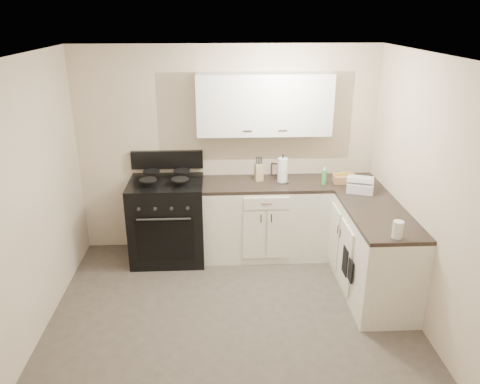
{
  "coord_description": "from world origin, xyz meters",
  "views": [
    {
      "loc": [
        -0.12,
        -3.69,
        2.84
      ],
      "look_at": [
        0.11,
        0.85,
        1.08
      ],
      "focal_mm": 35.0,
      "sensor_mm": 36.0,
      "label": 1
    }
  ],
  "objects_px": {
    "knife_block": "(259,172)",
    "countertop_grill": "(360,186)",
    "paper_towel": "(283,170)",
    "stove": "(168,222)",
    "wicker_basket": "(344,179)"
  },
  "relations": [
    {
      "from": "wicker_basket",
      "to": "countertop_grill",
      "type": "relative_size",
      "value": 0.91
    },
    {
      "from": "knife_block",
      "to": "countertop_grill",
      "type": "height_order",
      "value": "knife_block"
    },
    {
      "from": "stove",
      "to": "wicker_basket",
      "type": "relative_size",
      "value": 3.98
    },
    {
      "from": "stove",
      "to": "knife_block",
      "type": "relative_size",
      "value": 5.14
    },
    {
      "from": "stove",
      "to": "countertop_grill",
      "type": "distance_m",
      "value": 2.3
    },
    {
      "from": "paper_towel",
      "to": "wicker_basket",
      "type": "height_order",
      "value": "paper_towel"
    },
    {
      "from": "paper_towel",
      "to": "countertop_grill",
      "type": "xyz_separation_m",
      "value": [
        0.84,
        -0.33,
        -0.09
      ]
    },
    {
      "from": "stove",
      "to": "countertop_grill",
      "type": "height_order",
      "value": "countertop_grill"
    },
    {
      "from": "paper_towel",
      "to": "wicker_basket",
      "type": "distance_m",
      "value": 0.74
    },
    {
      "from": "wicker_basket",
      "to": "countertop_grill",
      "type": "bearing_deg",
      "value": -69.02
    },
    {
      "from": "wicker_basket",
      "to": "paper_towel",
      "type": "bearing_deg",
      "value": 176.11
    },
    {
      "from": "wicker_basket",
      "to": "stove",
      "type": "bearing_deg",
      "value": 179.53
    },
    {
      "from": "wicker_basket",
      "to": "knife_block",
      "type": "bearing_deg",
      "value": 173.37
    },
    {
      "from": "paper_towel",
      "to": "knife_block",
      "type": "bearing_deg",
      "value": 166.2
    },
    {
      "from": "knife_block",
      "to": "countertop_grill",
      "type": "distance_m",
      "value": 1.18
    }
  ]
}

